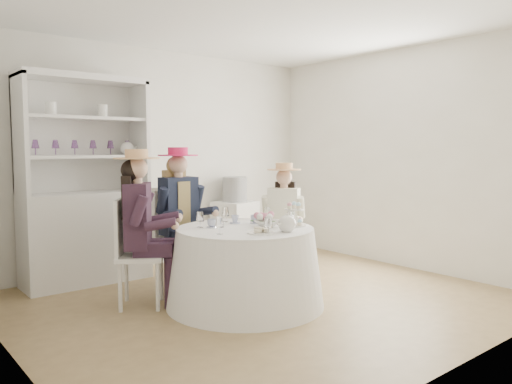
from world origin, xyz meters
TOP-DOWN VIEW (x-y plane):
  - ground at (0.00, 0.00)m, footprint 4.50×4.50m
  - ceiling at (0.00, 0.00)m, footprint 4.50×4.50m
  - wall_back at (0.00, 2.00)m, footprint 4.50×0.00m
  - wall_front at (0.00, -2.00)m, footprint 4.50×0.00m
  - wall_left at (-2.25, 0.00)m, footprint 0.00×4.50m
  - wall_right at (2.25, 0.00)m, footprint 0.00×4.50m
  - tea_table at (-0.23, -0.02)m, footprint 1.48×1.48m
  - hutch at (-1.09, 1.72)m, footprint 1.52×1.00m
  - side_table at (0.99, 1.75)m, footprint 0.58×0.58m
  - hatbox at (0.99, 1.75)m, footprint 0.36×0.36m
  - guest_left at (-1.01, 0.56)m, footprint 0.63×0.59m
  - guest_mid at (-0.36, 0.94)m, footprint 0.54×0.56m
  - guest_right at (0.64, 0.39)m, footprint 0.56×0.53m
  - spare_chair at (-0.35, 1.51)m, footprint 0.59×0.59m
  - teacup_a at (-0.48, 0.17)m, footprint 0.11×0.11m
  - teacup_b at (-0.15, 0.24)m, footprint 0.09×0.09m
  - teacup_c at (0.00, 0.12)m, footprint 0.12×0.12m
  - flower_bowl at (-0.06, -0.13)m, footprint 0.24×0.24m
  - flower_arrangement at (-0.02, -0.04)m, footprint 0.17×0.18m
  - table_teapot at (-0.09, -0.44)m, footprint 0.23×0.16m
  - sandwich_plate at (-0.32, -0.36)m, footprint 0.24×0.24m
  - cupcake_stand at (0.19, -0.23)m, footprint 0.24×0.24m
  - stemware_set at (-0.23, -0.02)m, footprint 0.87×0.91m

SIDE VIEW (x-z plane):
  - ground at x=0.00m, z-range 0.00..0.00m
  - tea_table at x=-0.23m, z-range 0.00..0.73m
  - side_table at x=0.99m, z-range 0.00..0.75m
  - spare_chair at x=-0.35m, z-range 0.04..1.07m
  - guest_right at x=0.64m, z-range 0.08..1.40m
  - sandwich_plate at x=-0.32m, z-range 0.72..0.78m
  - flower_bowl at x=-0.06m, z-range 0.74..0.79m
  - teacup_a at x=-0.48m, z-range 0.74..0.81m
  - teacup_b at x=-0.15m, z-range 0.74..0.81m
  - teacup_c at x=0.00m, z-range 0.74..0.81m
  - hutch at x=-1.09m, z-range -0.33..1.93m
  - table_teapot at x=-0.09m, z-range 0.72..0.89m
  - stemware_set at x=-0.23m, z-range 0.74..0.89m
  - cupcake_stand at x=0.19m, z-range 0.71..0.93m
  - flower_arrangement at x=-0.02m, z-range 0.79..0.85m
  - guest_left at x=-1.01m, z-range 0.09..1.56m
  - guest_mid at x=-0.36m, z-range 0.10..1.59m
  - hatbox at x=0.99m, z-range 0.75..1.09m
  - wall_back at x=0.00m, z-range -0.90..3.60m
  - wall_front at x=0.00m, z-range -0.90..3.60m
  - wall_left at x=-2.25m, z-range -0.90..3.60m
  - wall_right at x=2.25m, z-range -0.90..3.60m
  - ceiling at x=0.00m, z-range 2.70..2.70m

